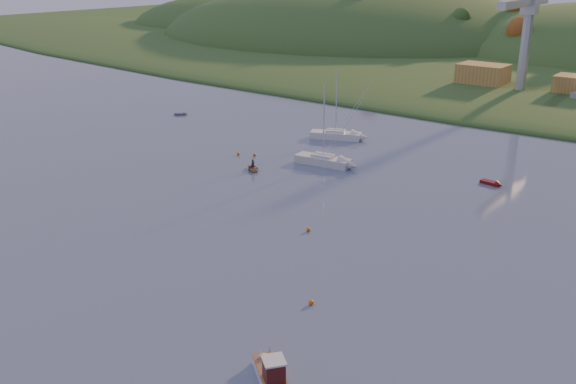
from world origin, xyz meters
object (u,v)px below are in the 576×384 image
Objects in this scene: fishing_boat at (269,368)px; canoe at (253,169)px; sailboat_near at (336,134)px; red_tender at (494,184)px; sailboat_far at (323,160)px; grey_dinghy at (183,114)px.

fishing_boat is 1.78× the size of canoe.
sailboat_near is 4.02× the size of canoe.
red_tender is at bearing -49.63° from fishing_boat.
fishing_boat is at bearing -66.45° from sailboat_far.
fishing_boat is 1.62× the size of red_tender.
red_tender is (-2.37, 54.41, -0.56)m from fishing_boat.
sailboat_far reaches higher than sailboat_near.
fishing_boat is 51.75m from canoe.
sailboat_far is at bearing -86.51° from sailboat_near.
red_tender is at bearing -36.15° from sailboat_near.
sailboat_near is 35.96m from grey_dinghy.
fishing_boat is 0.44× the size of sailboat_near.
sailboat_near is 23.34m from canoe.
grey_dinghy is at bearing 93.24° from canoe.
grey_dinghy is at bearing -176.14° from red_tender.
canoe is (-6.74, -9.07, -0.47)m from sailboat_far.
fishing_boat is 0.44× the size of sailboat_far.
grey_dinghy reaches higher than canoe.
fishing_boat is at bearing -79.81° from red_tender.
red_tender is 68.04m from grey_dinghy.
canoe is (0.24, -23.33, -0.47)m from sailboat_near.
red_tender is at bearing 8.27° from sailboat_far.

